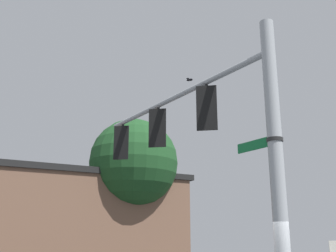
{
  "coord_description": "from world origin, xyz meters",
  "views": [
    {
      "loc": [
        -0.81,
        -8.64,
        2.17
      ],
      "look_at": [
        -2.8,
        2.93,
        5.43
      ],
      "focal_mm": 43.46,
      "sensor_mm": 36.0,
      "label": 1
    }
  ],
  "objects_px": {
    "traffic_light_nearest_pole": "(207,110)",
    "bird_flying": "(190,80)",
    "street_name_sign": "(266,142)",
    "traffic_light_mid_outer": "(123,144)",
    "traffic_light_mid_inner": "(159,129)"
  },
  "relations": [
    {
      "from": "traffic_light_mid_inner",
      "to": "traffic_light_mid_outer",
      "type": "height_order",
      "value": "same"
    },
    {
      "from": "street_name_sign",
      "to": "bird_flying",
      "type": "distance_m",
      "value": 7.19
    },
    {
      "from": "traffic_light_mid_inner",
      "to": "street_name_sign",
      "type": "height_order",
      "value": "traffic_light_mid_inner"
    },
    {
      "from": "traffic_light_nearest_pole",
      "to": "street_name_sign",
      "type": "xyz_separation_m",
      "value": [
        1.35,
        -1.43,
        -1.27
      ]
    },
    {
      "from": "traffic_light_nearest_pole",
      "to": "street_name_sign",
      "type": "bearing_deg",
      "value": -46.69
    },
    {
      "from": "traffic_light_nearest_pole",
      "to": "bird_flying",
      "type": "height_order",
      "value": "bird_flying"
    },
    {
      "from": "traffic_light_nearest_pole",
      "to": "traffic_light_mid_inner",
      "type": "xyz_separation_m",
      "value": [
        -1.65,
        1.72,
        0.0
      ]
    },
    {
      "from": "traffic_light_nearest_pole",
      "to": "street_name_sign",
      "type": "distance_m",
      "value": 2.34
    },
    {
      "from": "traffic_light_mid_inner",
      "to": "bird_flying",
      "type": "bearing_deg",
      "value": 73.89
    },
    {
      "from": "street_name_sign",
      "to": "bird_flying",
      "type": "relative_size",
      "value": 2.84
    },
    {
      "from": "traffic_light_nearest_pole",
      "to": "traffic_light_mid_outer",
      "type": "height_order",
      "value": "same"
    },
    {
      "from": "traffic_light_nearest_pole",
      "to": "bird_flying",
      "type": "xyz_separation_m",
      "value": [
        -0.93,
        4.19,
        2.59
      ]
    },
    {
      "from": "traffic_light_mid_outer",
      "to": "traffic_light_mid_inner",
      "type": "bearing_deg",
      "value": -46.26
    },
    {
      "from": "traffic_light_nearest_pole",
      "to": "bird_flying",
      "type": "relative_size",
      "value": 3.76
    },
    {
      "from": "traffic_light_mid_outer",
      "to": "street_name_sign",
      "type": "bearing_deg",
      "value": -46.39
    }
  ]
}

